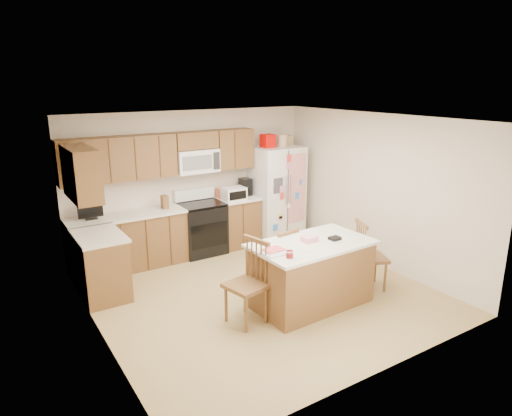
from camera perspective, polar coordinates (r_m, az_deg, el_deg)
ground at (r=6.77m, az=0.57°, el=-10.56°), size 4.50×4.50×0.00m
room_shell at (r=6.26m, az=0.60°, el=1.34°), size 4.60×4.60×2.52m
cabinetry at (r=7.55m, az=-13.20°, el=-0.71°), size 3.36×1.56×2.15m
stove at (r=8.16m, az=-6.85°, el=-2.40°), size 0.76×0.65×1.13m
refrigerator at (r=8.75m, az=2.53°, el=1.98°), size 0.90×0.79×2.04m
island at (r=6.33m, az=6.88°, el=-8.09°), size 1.67×1.01×0.99m
windsor_chair_left at (r=5.82m, az=-1.10°, el=-9.52°), size 0.53×0.55×1.09m
windsor_chair_back at (r=6.70m, az=3.15°, el=-6.69°), size 0.46×0.44×0.94m
windsor_chair_right at (r=6.93m, az=13.98°, el=-5.99°), size 0.57×0.58×1.03m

